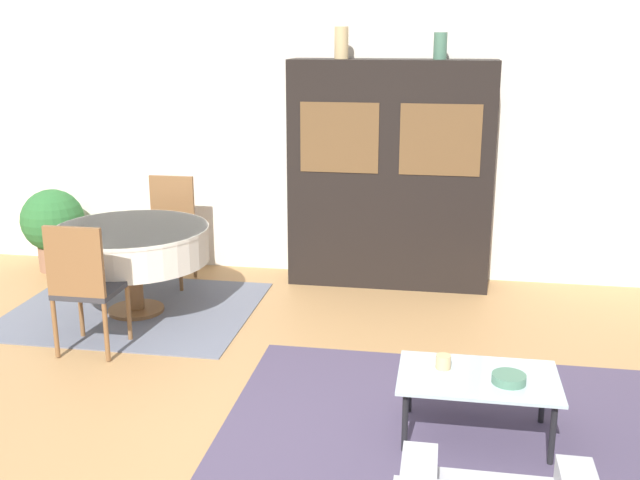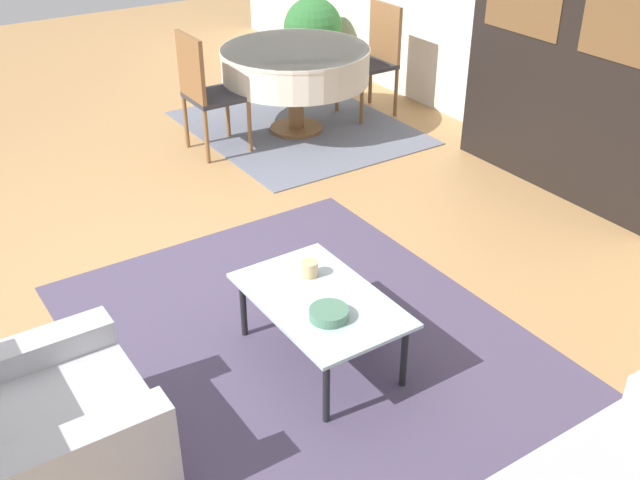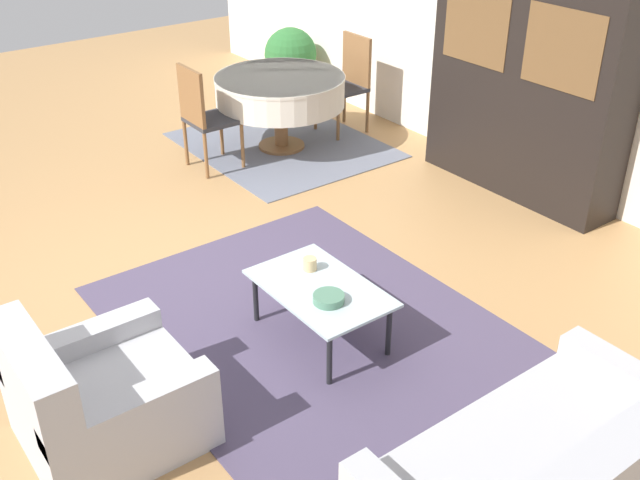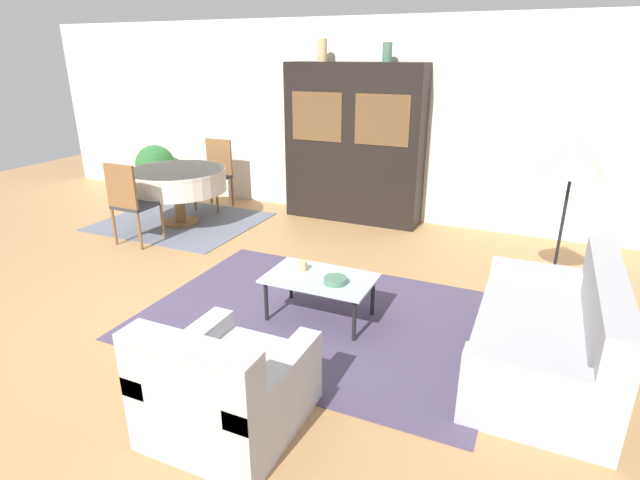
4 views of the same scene
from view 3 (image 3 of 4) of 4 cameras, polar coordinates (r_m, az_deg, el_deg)
ground_plane at (r=5.76m, az=-12.05°, el=-2.91°), size 14.00×14.00×0.00m
wall_back at (r=7.32m, az=13.99°, el=15.50°), size 10.00×0.06×2.70m
area_rug at (r=5.06m, az=-0.06°, el=-7.20°), size 3.04×2.23×0.01m
dining_rug at (r=7.97m, az=-2.83°, el=7.25°), size 2.09×1.76×0.01m
armchair at (r=4.30m, az=-16.45°, el=-11.65°), size 0.85×0.92×0.80m
coffee_table at (r=4.83m, az=-0.00°, el=-3.97°), size 0.94×0.59×0.39m
display_cabinet at (r=6.87m, az=15.61°, el=11.90°), size 1.90×0.46×2.13m
dining_table at (r=7.69m, az=-3.06°, el=11.28°), size 1.32×1.32×0.76m
dining_chair_near at (r=7.28m, az=-8.90°, el=9.57°), size 0.44×0.44×1.02m
dining_chair_far at (r=8.20m, az=2.18°, el=12.20°), size 0.44×0.44×1.02m
cup at (r=4.96m, az=-0.78°, el=-1.84°), size 0.09×0.09×0.09m
bowl at (r=4.65m, az=0.67°, el=-4.47°), size 0.20×0.20×0.05m
potted_plant at (r=9.32m, az=-2.26°, el=13.72°), size 0.63×0.63×0.84m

